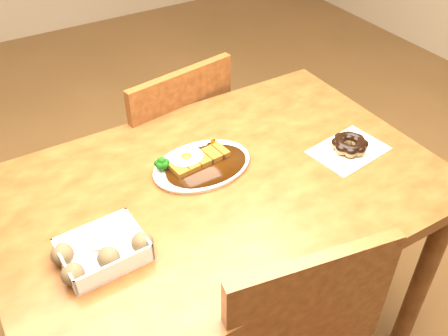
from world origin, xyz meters
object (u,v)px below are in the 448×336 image
table (221,210)px  chair_far (167,152)px  donut_box (101,251)px  katsu_curry_plate (200,163)px  pon_de_ring (350,145)px

table → chair_far: chair_far is taller
table → donut_box: size_ratio=5.47×
table → donut_box: 0.39m
katsu_curry_plate → pon_de_ring: (0.41, -0.16, 0.01)m
chair_far → donut_box: (-0.44, -0.62, 0.30)m
table → pon_de_ring: pon_de_ring is taller
table → katsu_curry_plate: bearing=98.3°
table → katsu_curry_plate: size_ratio=4.19×
katsu_curry_plate → donut_box: 0.39m
table → katsu_curry_plate: 0.14m
donut_box → pon_de_ring: 0.76m
chair_far → katsu_curry_plate: bearing=69.6°
table → donut_box: donut_box is taller
donut_box → pon_de_ring: bearing=1.5°
table → pon_de_ring: size_ratio=5.15×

